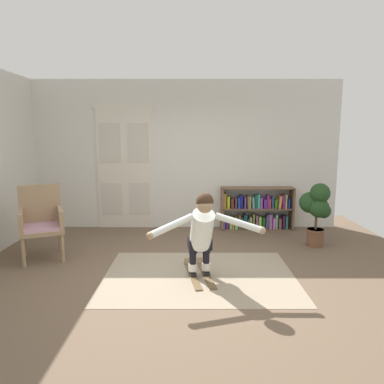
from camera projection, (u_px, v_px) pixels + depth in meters
name	position (u px, v px, depth m)	size (l,w,h in m)	color
ground_plane	(184.00, 277.00, 4.72)	(7.20, 7.20, 0.00)	brown
back_wall	(187.00, 155.00, 7.05)	(6.00, 0.10, 2.90)	silver
double_door	(126.00, 167.00, 7.03)	(1.22, 0.05, 2.45)	beige
rug	(200.00, 276.00, 4.74)	(2.52, 1.84, 0.01)	gray
bookshelf	(257.00, 211.00, 7.02)	(1.41, 0.30, 0.84)	brown
wicker_chair	(42.00, 220.00, 5.37)	(0.79, 0.79, 1.10)	#997D5C
potted_plant	(317.00, 208.00, 5.92)	(0.52, 0.46, 1.07)	brown
skis_pair	(200.00, 273.00, 4.77)	(0.42, 1.00, 0.07)	brown
person_skier	(203.00, 229.00, 4.45)	(1.41, 0.78, 1.10)	white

